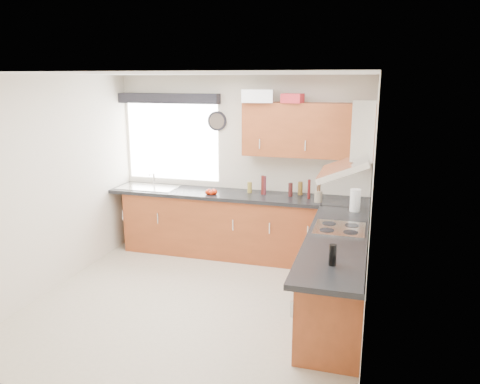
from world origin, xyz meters
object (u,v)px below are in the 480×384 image
(oven, at_px, (337,272))
(extractor_hood, at_px, (354,148))
(washing_machine, at_px, (226,227))
(upper_cabinets, at_px, (308,130))

(oven, xyz_separation_m, extractor_hood, (0.10, -0.00, 1.34))
(extractor_hood, xyz_separation_m, washing_machine, (-1.75, 1.22, -1.37))
(extractor_hood, distance_m, upper_cabinets, 1.48)
(upper_cabinets, xyz_separation_m, washing_machine, (-1.10, -0.10, -1.40))
(extractor_hood, height_order, washing_machine, extractor_hood)
(washing_machine, bearing_deg, oven, -44.26)
(oven, bearing_deg, extractor_hood, -0.00)
(extractor_hood, distance_m, washing_machine, 2.54)
(oven, bearing_deg, washing_machine, 143.52)
(oven, distance_m, washing_machine, 2.05)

